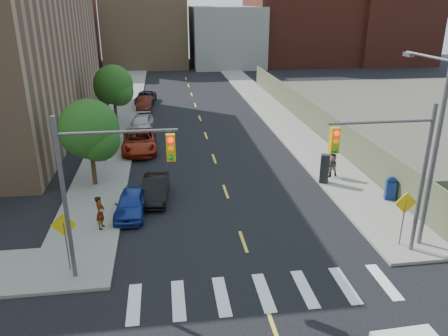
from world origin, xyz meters
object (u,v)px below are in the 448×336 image
object	(u,v)px
parked_car_grey	(146,97)
pedestrian_west	(100,212)
parked_car_blue	(131,203)
parked_car_white	(142,124)
mailbox	(391,188)
parked_car_black	(156,189)
parked_car_maroon	(145,103)
parked_car_silver	(142,124)
pedestrian_east	(331,162)
payphone	(325,169)
parked_car_red	(139,141)

from	to	relation	value
parked_car_grey	pedestrian_west	bearing A→B (deg)	-86.90
parked_car_blue	parked_car_white	xyz separation A→B (m)	(0.00, 16.00, 0.13)
parked_car_white	mailbox	distance (m)	22.01
parked_car_black	parked_car_maroon	xyz separation A→B (m)	(-1.30, 22.88, 0.05)
parked_car_maroon	pedestrian_west	bearing A→B (deg)	-91.38
parked_car_silver	parked_car_maroon	xyz separation A→B (m)	(0.00, 8.26, 0.05)
mailbox	pedestrian_east	distance (m)	4.46
parked_car_white	pedestrian_east	world-z (taller)	pedestrian_east
parked_car_black	parked_car_white	size ratio (longest dim) A/B	0.87
mailbox	parked_car_white	bearing A→B (deg)	147.18
parked_car_black	parked_car_silver	world-z (taller)	parked_car_silver
parked_car_black	mailbox	distance (m)	13.58
payphone	pedestrian_east	xyz separation A→B (m)	(0.77, 0.98, 0.06)
parked_car_blue	parked_car_silver	world-z (taller)	parked_car_silver
parked_car_black	parked_car_maroon	distance (m)	22.92
pedestrian_east	parked_car_black	bearing A→B (deg)	-1.35
parked_car_maroon	parked_car_grey	distance (m)	3.47
parked_car_black	payphone	world-z (taller)	payphone
parked_car_white	parked_car_grey	world-z (taller)	parked_car_white
parked_car_red	mailbox	world-z (taller)	parked_car_red
parked_car_grey	pedestrian_east	size ratio (longest dim) A/B	2.30
pedestrian_west	mailbox	bearing A→B (deg)	-75.34
parked_car_red	parked_car_grey	xyz separation A→B (m)	(0.00, 17.22, -0.15)
parked_car_black	pedestrian_east	distance (m)	11.41
parked_car_blue	pedestrian_west	xyz separation A→B (m)	(-1.39, -1.63, 0.36)
parked_car_black	payphone	distance (m)	10.53
parked_car_black	parked_car_blue	bearing A→B (deg)	-121.48
parked_car_blue	payphone	bearing A→B (deg)	16.87
parked_car_black	parked_car_grey	world-z (taller)	parked_car_black
parked_car_black	mailbox	world-z (taller)	mailbox
parked_car_silver	payphone	size ratio (longest dim) A/B	2.47
parked_car_red	parked_car_maroon	bearing A→B (deg)	88.22
payphone	parked_car_silver	bearing A→B (deg)	152.71
parked_car_maroon	parked_car_blue	bearing A→B (deg)	-88.35
mailbox	pedestrian_west	xyz separation A→B (m)	(-16.09, -1.24, 0.19)
parked_car_red	payphone	world-z (taller)	payphone
payphone	parked_car_white	bearing A→B (deg)	153.59
parked_car_maroon	pedestrian_east	xyz separation A→B (m)	(12.57, -21.17, 0.43)
payphone	parked_car_maroon	bearing A→B (deg)	140.39
parked_car_blue	parked_car_grey	distance (m)	28.15
parked_car_grey	pedestrian_east	bearing A→B (deg)	-57.18
parked_car_white	parked_car_silver	bearing A→B (deg)	95.07
parked_car_red	payphone	distance (m)	14.48
parked_car_red	payphone	xyz separation A→B (m)	(11.80, -8.40, 0.30)
parked_car_red	pedestrian_east	bearing A→B (deg)	-32.31
parked_car_blue	parked_car_red	size ratio (longest dim) A/B	0.70
parked_car_maroon	pedestrian_east	world-z (taller)	pedestrian_east
parked_car_black	pedestrian_west	world-z (taller)	pedestrian_west
pedestrian_west	pedestrian_east	world-z (taller)	pedestrian_east
pedestrian_west	parked_car_grey	bearing A→B (deg)	7.56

